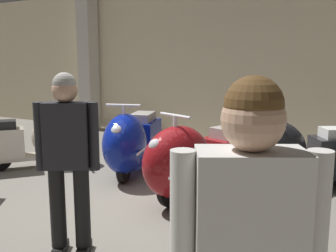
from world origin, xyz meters
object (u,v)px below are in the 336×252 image
object	(u,v)px
scooter_2	(195,161)
scooter_0	(42,138)
visitor_0	(68,152)
scooter_1	(131,142)
scooter_3	(293,153)

from	to	relation	value
scooter_2	scooter_0	bearing A→B (deg)	-73.58
scooter_0	scooter_2	world-z (taller)	scooter_2
scooter_2	visitor_0	distance (m)	1.77
scooter_1	visitor_0	bearing A→B (deg)	4.35
scooter_1	visitor_0	world-z (taller)	visitor_0
scooter_1	scooter_2	size ratio (longest dim) A/B	1.01
scooter_2	scooter_3	xyz separation A→B (m)	(0.92, 0.98, -0.01)
scooter_1	scooter_2	bearing A→B (deg)	51.02
scooter_0	scooter_3	distance (m)	3.72
scooter_0	visitor_0	bearing A→B (deg)	-89.00
scooter_0	visitor_0	distance (m)	3.01
scooter_1	scooter_3	bearing A→B (deg)	85.19
scooter_0	scooter_1	size ratio (longest dim) A/B	0.85
scooter_0	scooter_3	size ratio (longest dim) A/B	0.91
scooter_3	visitor_0	xyz separation A→B (m)	(-1.30, -2.66, 0.43)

